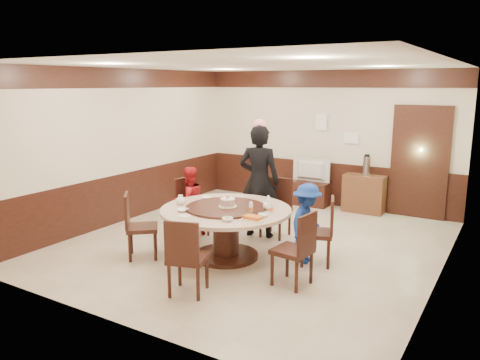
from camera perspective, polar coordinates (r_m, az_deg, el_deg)
The scene contains 30 objects.
room at distance 7.33m, azimuth 2.03°, elevation 0.27°, with size 6.00×6.04×2.84m.
banquet_table at distance 6.86m, azimuth -1.73°, elevation -5.22°, with size 1.90×1.90×0.78m.
chair_0 at distance 6.78m, azimuth 9.42°, elevation -7.61°, with size 0.57×0.57×0.97m.
chair_1 at distance 7.91m, azimuth 4.39°, elevation -4.67°, with size 0.45×0.46×0.97m.
chair_2 at distance 7.97m, azimuth -5.82°, elevation -4.57°, with size 0.56×0.56×0.97m.
chair_3 at distance 7.09m, azimuth -11.96°, elevation -6.85°, with size 0.62×0.62×0.97m.
chair_4 at distance 5.81m, azimuth -6.40°, elevation -10.86°, with size 0.56×0.56×0.97m.
chair_5 at distance 6.06m, azimuth 6.54°, elevation -9.93°, with size 0.50×0.49×0.97m.
person_standing at distance 7.76m, azimuth 2.35°, elevation -0.14°, with size 0.69×0.45×1.88m, color black.
person_red at distance 7.88m, azimuth -6.23°, elevation -2.63°, with size 0.57×0.45×1.18m, color #AE171D.
person_blue at distance 6.75m, azimuth 8.14°, elevation -5.23°, with size 0.75×0.43×1.16m, color navy.
birthday_cake at distance 6.76m, azimuth -1.51°, elevation -2.76°, with size 0.26×0.26×0.18m.
teapot_left at distance 7.05m, azimuth -7.25°, elevation -2.52°, with size 0.17×0.15×0.13m, color white.
teapot_right at distance 6.72m, azimuth 3.44°, elevation -3.14°, with size 0.17×0.15×0.13m, color white.
bowl_0 at distance 7.35m, azimuth -4.08°, elevation -2.19°, with size 0.16×0.16×0.04m, color white.
bowl_1 at distance 6.17m, azimuth -1.54°, elevation -4.82°, with size 0.15×0.15×0.05m, color white.
bowl_2 at distance 6.68m, azimuth -7.01°, elevation -3.67°, with size 0.16×0.16×0.04m, color white.
bowl_3 at distance 6.37m, azimuth 2.85°, elevation -4.33°, with size 0.14×0.14×0.04m, color white.
saucer_near at distance 6.43m, azimuth -6.78°, elevation -4.39°, with size 0.18×0.18×0.01m, color white.
saucer_far at distance 7.00m, azimuth 3.58°, elevation -3.00°, with size 0.18×0.18×0.01m, color white.
shrimp_platter at distance 6.21m, azimuth 1.61°, elevation -4.69°, with size 0.30×0.20×0.06m.
bottle_0 at distance 6.50m, azimuth 1.33°, elevation -3.46°, with size 0.06×0.06×0.16m, color white.
bottle_1 at distance 6.49m, azimuth 3.77°, elevation -3.50°, with size 0.06×0.06×0.16m, color white.
bottle_2 at distance 6.83m, azimuth 3.46°, elevation -2.73°, with size 0.06×0.06×0.16m, color white.
tv_stand at distance 10.02m, azimuth 8.41°, elevation -1.59°, with size 0.85×0.45×0.50m, color black.
television at distance 9.92m, azimuth 8.50°, elevation 1.14°, with size 0.82×0.11×0.47m, color gray.
side_cabinet at distance 9.65m, azimuth 14.90°, elevation -1.62°, with size 0.80×0.40×0.75m, color brown.
thermos at distance 9.53m, azimuth 15.17°, elevation 1.67°, with size 0.15×0.15×0.38m, color silver.
notice_left at distance 9.93m, azimuth 9.85°, elevation 7.01°, with size 0.25×0.00×0.35m, color white.
notice_right at distance 9.74m, azimuth 13.36°, elevation 5.01°, with size 0.30×0.00×0.22m, color white.
Camera 1 is at (3.50, -6.27, 2.52)m, focal length 35.00 mm.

